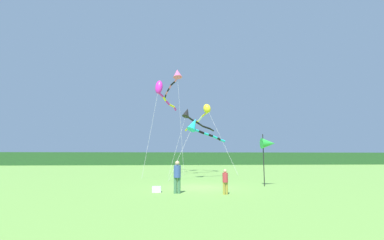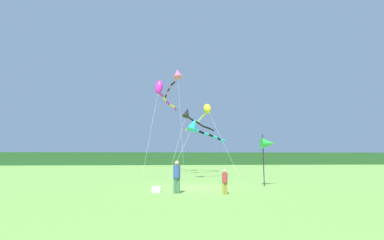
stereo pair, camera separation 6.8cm
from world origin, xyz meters
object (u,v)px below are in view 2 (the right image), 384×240
Objects in this scene: person_adult at (177,175)px; cooler_box at (156,189)px; kite_rainbow at (176,76)px; banner_flag_pole at (268,144)px; kite_black at (191,116)px; kite_magenta at (161,91)px; kite_cyan at (197,126)px; person_child at (225,180)px; kite_yellow at (205,112)px.

cooler_box is at bearing 152.47° from person_adult.
kite_rainbow is at bearing 85.08° from cooler_box.
cooler_box is 0.14× the size of banner_flag_pole.
kite_black is at bearing 110.19° from banner_flag_pole.
kite_magenta is (-0.26, 12.26, 8.49)m from cooler_box.
banner_flag_pole is 0.47× the size of kite_black.
person_adult is at bearing -27.53° from cooler_box.
kite_magenta is 6.44m from kite_cyan.
cooler_box is 10.10m from kite_cyan.
banner_flag_pole reaches higher than cooler_box.
kite_rainbow reaches higher than person_child.
person_child is at bearing -136.26° from banner_flag_pole.
cooler_box is 0.07× the size of kite_black.
kite_black is (-4.18, 11.37, 3.49)m from banner_flag_pole.
kite_magenta is at bearing 131.91° from kite_cyan.
banner_flag_pole is 13.75m from kite_magenta.
kite_cyan reaches higher than person_child.
person_adult is 3.57× the size of cooler_box.
person_child is at bearing -87.87° from kite_black.
kite_cyan is at bearing 123.15° from banner_flag_pole.
kite_yellow reaches higher than banner_flag_pole.
kite_yellow reaches higher than cooler_box.
kite_magenta reaches higher than kite_yellow.
kite_yellow is 4.15m from kite_black.
person_adult is 0.24× the size of kite_black.
person_child is 0.13× the size of kite_magenta.
person_child is 20.45m from kite_rainbow.
kite_magenta is at bearing 91.21° from cooler_box.
person_child is at bearing -74.28° from kite_magenta.
person_adult is 2.52m from person_child.
cooler_box is at bearing -162.12° from banner_flag_pole.
kite_cyan reaches higher than cooler_box.
kite_black is at bearing 91.02° from kite_cyan.
kite_magenta is (-1.35, 12.83, 7.70)m from person_adult.
kite_yellow is 0.85× the size of kite_rainbow.
kite_yellow is 7.26m from kite_magenta.
person_adult is 1.46m from cooler_box.
kite_rainbow is at bearing -163.96° from kite_yellow.
kite_yellow is at bearing 77.71° from kite_cyan.
kite_cyan reaches higher than person_adult.
banner_flag_pole reaches higher than person_adult.
kite_rainbow is (-1.58, 2.47, 5.15)m from kite_black.
kite_cyan is 0.45× the size of kite_rainbow.
kite_yellow is 1.91× the size of kite_cyan.
kite_black is (-0.55, 14.84, 5.52)m from person_child.
kite_black is at bearing -119.35° from kite_yellow.
banner_flag_pole is at bearing -67.41° from kite_rainbow.
kite_black reaches higher than person_adult.
kite_black reaches higher than cooler_box.
banner_flag_pole is at bearing -81.51° from kite_yellow.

